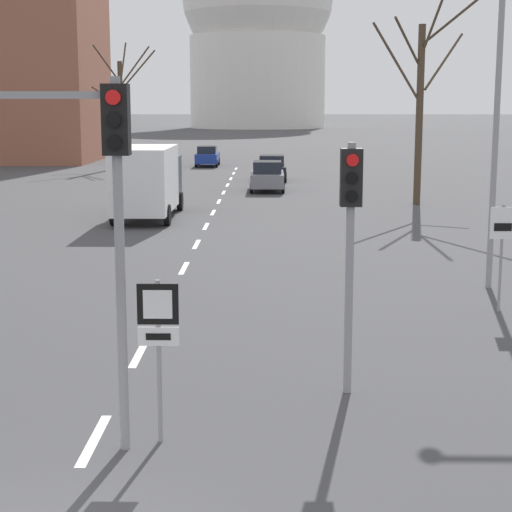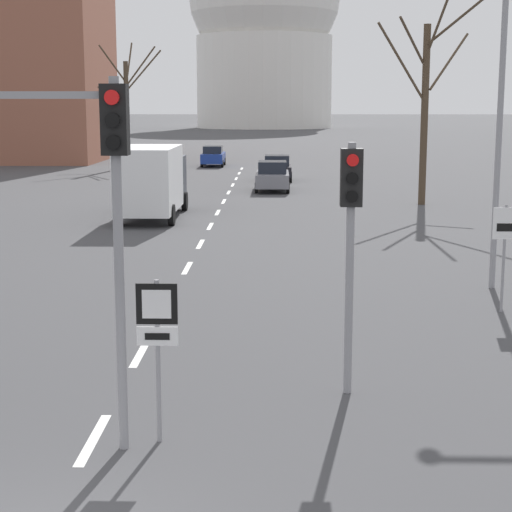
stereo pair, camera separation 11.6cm
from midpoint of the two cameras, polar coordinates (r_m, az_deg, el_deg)
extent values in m
cube|color=silver|center=(13.25, -10.54, -11.92)|extent=(0.16, 2.00, 0.01)
cube|color=silver|center=(17.43, -7.50, -6.41)|extent=(0.16, 2.00, 0.01)
cube|color=silver|center=(21.74, -5.68, -3.04)|extent=(0.16, 2.00, 0.01)
cube|color=silver|center=(26.11, -4.48, -0.80)|extent=(0.16, 2.00, 0.01)
cube|color=silver|center=(30.52, -3.62, 0.80)|extent=(0.16, 2.00, 0.01)
cube|color=silver|center=(34.95, -2.98, 2.00)|extent=(0.16, 2.00, 0.01)
cube|color=silver|center=(39.40, -2.49, 2.92)|extent=(0.16, 2.00, 0.01)
cube|color=silver|center=(43.86, -2.09, 3.66)|extent=(0.16, 2.00, 0.01)
cube|color=silver|center=(48.33, -1.77, 4.26)|extent=(0.16, 2.00, 0.01)
cube|color=silver|center=(52.80, -1.50, 4.76)|extent=(0.16, 2.00, 0.01)
cube|color=silver|center=(57.28, -1.27, 5.18)|extent=(0.16, 2.00, 0.01)
cube|color=silver|center=(61.76, -1.08, 5.54)|extent=(0.16, 2.00, 0.01)
cube|color=silver|center=(66.24, -0.91, 5.85)|extent=(0.16, 2.00, 0.01)
cylinder|color=gray|center=(12.11, -8.84, -0.88)|extent=(0.14, 0.14, 5.30)
cube|color=black|center=(11.89, -9.11, 8.96)|extent=(0.36, 0.28, 0.96)
cylinder|color=red|center=(11.72, -9.31, 10.39)|extent=(0.20, 0.06, 0.20)
cylinder|color=black|center=(11.73, -9.26, 8.94)|extent=(0.20, 0.06, 0.20)
cylinder|color=black|center=(11.73, -9.22, 7.49)|extent=(0.20, 0.06, 0.20)
cube|color=gray|center=(12.14, -14.38, 10.35)|extent=(2.21, 0.10, 0.10)
cylinder|color=gray|center=(14.54, 6.49, -0.97)|extent=(0.14, 0.14, 4.31)
cube|color=black|center=(14.32, 6.61, 5.22)|extent=(0.36, 0.28, 0.96)
cylinder|color=red|center=(14.13, 6.70, 6.36)|extent=(0.20, 0.06, 0.20)
cylinder|color=black|center=(14.15, 6.67, 5.16)|extent=(0.20, 0.06, 0.20)
cylinder|color=black|center=(14.18, 6.65, 3.96)|extent=(0.20, 0.06, 0.20)
cylinder|color=gray|center=(12.64, -6.28, -7.03)|extent=(0.07, 0.07, 2.45)
cube|color=black|center=(12.39, -6.37, -3.19)|extent=(0.60, 0.03, 0.60)
cube|color=white|center=(12.37, -6.38, -3.21)|extent=(0.42, 0.01, 0.42)
cube|color=white|center=(12.51, -6.33, -5.33)|extent=(0.60, 0.03, 0.28)
cube|color=black|center=(12.49, -6.34, -5.36)|extent=(0.36, 0.01, 0.10)
cylinder|color=gray|center=(21.18, 16.33, -0.20)|extent=(0.07, 0.07, 2.58)
cube|color=white|center=(21.03, 16.46, 2.10)|extent=(0.60, 0.03, 0.76)
cube|color=black|center=(21.03, 16.46, 1.84)|extent=(0.42, 0.01, 0.19)
cylinder|color=gray|center=(23.64, 16.07, 8.41)|extent=(0.16, 0.16, 8.78)
cube|color=black|center=(55.55, 1.47, 5.73)|extent=(1.82, 3.88, 0.65)
cube|color=#1E232D|center=(55.31, 1.47, 6.39)|extent=(1.55, 1.86, 0.66)
cylinder|color=black|center=(56.78, 0.59, 5.49)|extent=(0.18, 0.71, 0.71)
cylinder|color=black|center=(56.78, 2.33, 5.49)|extent=(0.18, 0.71, 0.71)
cylinder|color=black|center=(54.39, 0.56, 5.29)|extent=(0.18, 0.71, 0.71)
cylinder|color=black|center=(54.39, 2.37, 5.28)|extent=(0.18, 0.71, 0.71)
cube|color=slate|center=(49.16, 1.17, 5.15)|extent=(1.86, 4.41, 0.76)
cube|color=#1E232D|center=(48.88, 1.17, 5.95)|extent=(1.58, 2.12, 0.66)
cylinder|color=black|center=(50.57, 0.17, 4.86)|extent=(0.18, 0.60, 0.60)
cylinder|color=black|center=(50.56, 2.17, 4.85)|extent=(0.18, 0.60, 0.60)
cylinder|color=black|center=(47.85, 0.10, 4.56)|extent=(0.18, 0.60, 0.60)
cylinder|color=black|center=(47.84, 2.21, 4.55)|extent=(0.18, 0.60, 0.60)
cube|color=navy|center=(68.84, -2.82, 6.56)|extent=(1.72, 4.39, 0.74)
cube|color=#1E232D|center=(68.58, -2.83, 7.10)|extent=(1.46, 2.11, 0.58)
cylinder|color=black|center=(70.28, -3.39, 6.33)|extent=(0.18, 0.61, 0.61)
cylinder|color=black|center=(70.16, -2.07, 6.33)|extent=(0.18, 0.61, 0.61)
cylinder|color=black|center=(67.57, -3.59, 6.17)|extent=(0.18, 0.61, 0.61)
cylinder|color=black|center=(67.45, -2.21, 6.18)|extent=(0.18, 0.61, 0.61)
cube|color=#333842|center=(40.23, -6.28, 5.15)|extent=(2.20, 2.00, 2.10)
cube|color=white|center=(36.66, -7.04, 5.12)|extent=(2.30, 5.20, 2.70)
cylinder|color=black|center=(40.50, -7.80, 3.65)|extent=(0.24, 0.88, 0.88)
cylinder|color=black|center=(40.20, -4.70, 3.67)|extent=(0.24, 0.88, 0.88)
cylinder|color=black|center=(35.58, -9.08, 2.73)|extent=(0.24, 0.88, 0.88)
cylinder|color=black|center=(35.24, -5.56, 2.74)|extent=(0.24, 0.88, 0.88)
cylinder|color=#473828|center=(68.14, -8.56, 9.29)|extent=(0.36, 0.36, 8.16)
cylinder|color=#473828|center=(68.59, -9.53, 10.48)|extent=(2.39, 0.71, 1.52)
cylinder|color=#473828|center=(69.10, -8.42, 12.54)|extent=(0.33, 1.97, 3.41)
cylinder|color=#473828|center=(68.28, -7.65, 12.43)|extent=(2.33, 0.70, 3.12)
cylinder|color=#473828|center=(68.04, -9.49, 12.52)|extent=(1.98, 0.84, 2.86)
cylinder|color=#473828|center=(68.31, -7.46, 12.15)|extent=(2.74, 0.87, 3.22)
cylinder|color=#473828|center=(43.07, 11.24, 9.15)|extent=(0.35, 0.35, 8.70)
cylinder|color=#473828|center=(42.11, 10.44, 13.93)|extent=(1.59, 2.11, 2.11)
cylinder|color=#473828|center=(42.56, 13.71, 15.32)|extent=(2.73, 2.37, 2.42)
cylinder|color=#473828|center=(42.38, 12.27, 15.21)|extent=(0.89, 2.04, 3.11)
cylinder|color=#473828|center=(42.48, 9.78, 12.57)|extent=(2.56, 1.06, 3.77)
cylinder|color=#473828|center=(44.68, 12.83, 12.56)|extent=(2.45, 2.99, 2.97)
cylinder|color=silver|center=(179.79, 0.57, 11.50)|extent=(27.81, 27.81, 18.54)
camera|label=1|loc=(0.06, -89.77, 0.04)|focal=60.00mm
camera|label=2|loc=(0.06, 90.23, -0.04)|focal=60.00mm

